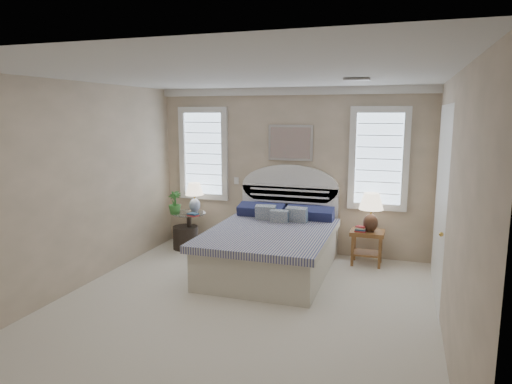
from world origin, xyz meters
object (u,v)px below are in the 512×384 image
object	(u,v)px
floor_pot	(186,237)
lamp_left	(194,194)
bed	(273,245)
nightstand_right	(367,240)
side_table_left	(189,227)
lamp_right	(371,208)

from	to	relation	value
floor_pot	lamp_left	size ratio (longest dim) A/B	0.84
lamp_left	bed	bearing A→B (deg)	-23.90
floor_pot	lamp_left	distance (m)	0.76
nightstand_right	floor_pot	world-z (taller)	nightstand_right
nightstand_right	side_table_left	bearing A→B (deg)	-178.06
nightstand_right	lamp_left	xyz separation A→B (m)	(-2.89, 0.01, 0.55)
nightstand_right	lamp_left	bearing A→B (deg)	179.74
bed	floor_pot	xyz separation A→B (m)	(-1.72, 0.58, -0.19)
nightstand_right	lamp_right	world-z (taller)	lamp_right
nightstand_right	floor_pot	size ratio (longest dim) A/B	1.24
side_table_left	lamp_left	size ratio (longest dim) A/B	1.25
nightstand_right	lamp_left	distance (m)	2.94
nightstand_right	lamp_right	size ratio (longest dim) A/B	0.89
bed	lamp_left	world-z (taller)	bed
bed	floor_pot	distance (m)	1.83
lamp_left	lamp_right	world-z (taller)	lamp_left
lamp_left	lamp_right	size ratio (longest dim) A/B	0.85
bed	lamp_right	xyz separation A→B (m)	(1.34, 0.67, 0.51)
lamp_right	bed	bearing A→B (deg)	-153.53
nightstand_right	lamp_right	xyz separation A→B (m)	(0.04, -0.03, 0.51)
side_table_left	lamp_left	distance (m)	0.57
bed	lamp_right	bearing A→B (deg)	26.47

